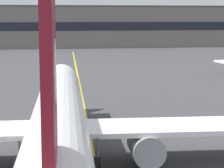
% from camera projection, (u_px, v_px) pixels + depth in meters
% --- Properties ---
extents(taxiway_centreline, '(11.95, 179.64, 0.01)m').
position_uv_depth(taxiway_centreline, '(85.00, 114.00, 51.58)').
color(taxiway_centreline, yellow).
rests_on(taxiway_centreline, ground).
extents(airliner_foreground, '(32.25, 41.52, 11.65)m').
position_uv_depth(airliner_foreground, '(59.00, 122.00, 32.84)').
color(airliner_foreground, white).
rests_on(airliner_foreground, ground).
extents(safety_cone_by_nose_gear, '(0.44, 0.44, 0.55)m').
position_uv_depth(safety_cone_by_nose_gear, '(60.00, 116.00, 49.28)').
color(safety_cone_by_nose_gear, orange).
rests_on(safety_cone_by_nose_gear, ground).
extents(terminal_building, '(164.00, 12.40, 14.19)m').
position_uv_depth(terminal_building, '(62.00, 27.00, 157.64)').
color(terminal_building, slate).
rests_on(terminal_building, ground).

